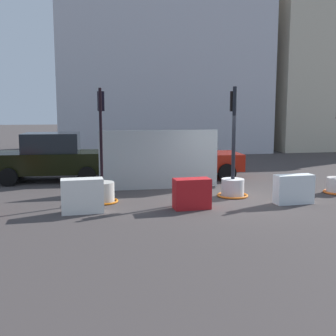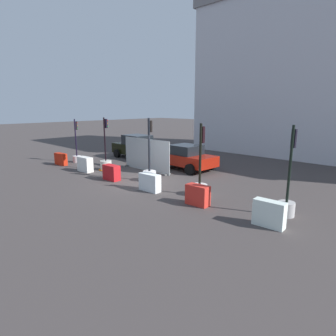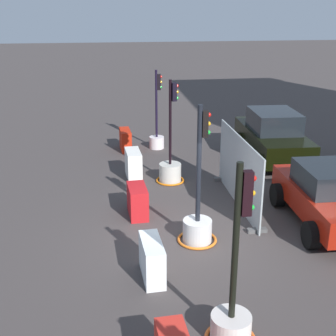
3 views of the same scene
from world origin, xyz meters
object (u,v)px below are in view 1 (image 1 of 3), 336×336
(car_red_compact, at_px, (190,158))
(car_black_sedan, at_px, (51,158))
(construction_barrier_2, at_px, (192,194))
(traffic_light_2, at_px, (233,180))
(traffic_light_1, at_px, (102,187))
(construction_barrier_3, at_px, (294,189))
(construction_barrier_1, at_px, (82,196))

(car_red_compact, relative_size, car_black_sedan, 0.88)
(construction_barrier_2, bearing_deg, traffic_light_2, 39.09)
(construction_barrier_2, bearing_deg, car_red_compact, 76.92)
(construction_barrier_2, height_order, car_black_sedan, car_black_sedan)
(traffic_light_2, height_order, construction_barrier_2, traffic_light_2)
(car_black_sedan, bearing_deg, car_red_compact, -3.96)
(construction_barrier_2, distance_m, car_red_compact, 5.07)
(traffic_light_2, relative_size, construction_barrier_2, 3.32)
(construction_barrier_2, relative_size, car_black_sedan, 0.23)
(traffic_light_2, bearing_deg, car_red_compact, 97.66)
(traffic_light_2, distance_m, car_red_compact, 3.64)
(traffic_light_1, relative_size, traffic_light_2, 0.98)
(traffic_light_2, xyz_separation_m, car_red_compact, (-0.48, 3.60, 0.27))
(traffic_light_1, relative_size, car_red_compact, 0.84)
(construction_barrier_2, xyz_separation_m, car_red_compact, (1.14, 4.93, 0.36))
(construction_barrier_3, bearing_deg, construction_barrier_2, -178.74)
(traffic_light_1, bearing_deg, construction_barrier_2, -27.56)
(traffic_light_2, height_order, construction_barrier_3, traffic_light_2)
(construction_barrier_1, height_order, car_red_compact, car_red_compact)
(traffic_light_1, bearing_deg, construction_barrier_1, -115.23)
(traffic_light_2, distance_m, construction_barrier_2, 2.10)
(car_black_sedan, bearing_deg, traffic_light_2, -34.49)
(construction_barrier_2, relative_size, construction_barrier_3, 0.89)
(traffic_light_1, distance_m, car_red_compact, 5.11)
(traffic_light_1, distance_m, construction_barrier_1, 1.27)
(car_red_compact, height_order, car_black_sedan, car_black_sedan)
(traffic_light_2, height_order, car_black_sedan, traffic_light_2)
(construction_barrier_2, relative_size, car_red_compact, 0.26)
(traffic_light_1, relative_size, car_black_sedan, 0.74)
(construction_barrier_1, height_order, construction_barrier_3, construction_barrier_1)
(construction_barrier_1, relative_size, construction_barrier_2, 1.09)
(traffic_light_1, xyz_separation_m, construction_barrier_1, (-0.54, -1.15, -0.01))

